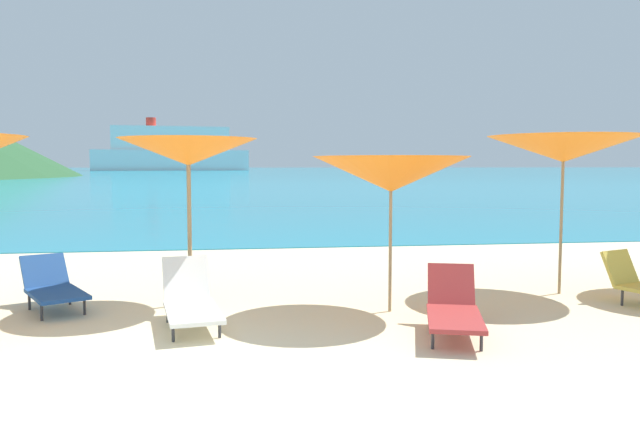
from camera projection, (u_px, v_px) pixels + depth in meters
ground_plane at (204, 251)px, 14.98m from camera, size 50.00×100.00×0.30m
ocean_water at (230, 170)px, 231.18m from camera, size 650.00×440.00×0.02m
umbrella_4 at (188, 152)px, 8.42m from camera, size 2.01×2.01×2.31m
umbrella_5 at (391, 174)px, 8.04m from camera, size 2.26×2.26×2.06m
umbrella_6 at (564, 149)px, 9.14m from camera, size 2.36×2.36×2.38m
lounge_chair_2 at (53, 287)px, 8.24m from camera, size 1.18×1.50×0.68m
lounge_chair_3 at (454, 308)px, 7.03m from camera, size 0.98×1.59×0.72m
lounge_chair_6 at (190, 301)px, 7.43m from camera, size 0.84×1.64×0.76m
cruise_ship at (171, 151)px, 216.02m from camera, size 54.14×16.81×18.29m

